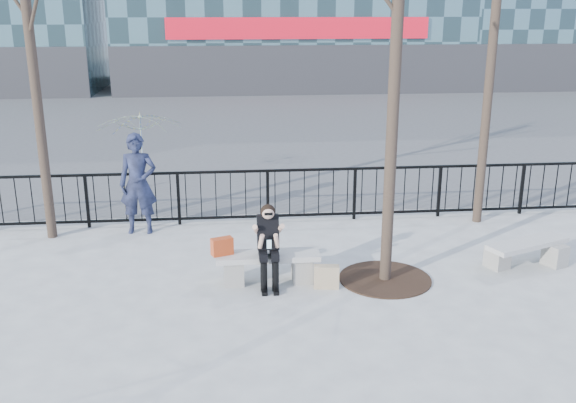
{
  "coord_description": "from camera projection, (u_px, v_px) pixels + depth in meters",
  "views": [
    {
      "loc": [
        -0.61,
        -9.5,
        4.29
      ],
      "look_at": [
        0.4,
        0.8,
        1.1
      ],
      "focal_mm": 40.0,
      "sensor_mm": 36.0,
      "label": 1
    }
  ],
  "objects": [
    {
      "name": "ground",
      "position": [
        268.0,
        282.0,
        10.36
      ],
      "size": [
        120.0,
        120.0,
        0.0
      ],
      "primitive_type": "plane",
      "color": "gray",
      "rests_on": "ground"
    },
    {
      "name": "handbag",
      "position": [
        222.0,
        246.0,
        10.13
      ],
      "size": [
        0.37,
        0.27,
        0.28
      ],
      "primitive_type": "cube",
      "rotation": [
        0.0,
        0.0,
        0.36
      ],
      "color": "#B83B16",
      "rests_on": "bench_main"
    },
    {
      "name": "bench_main",
      "position": [
        268.0,
        264.0,
        10.27
      ],
      "size": [
        1.65,
        0.46,
        0.49
      ],
      "color": "slate",
      "rests_on": "ground"
    },
    {
      "name": "seated_woman",
      "position": [
        269.0,
        246.0,
        10.01
      ],
      "size": [
        0.5,
        0.64,
        1.34
      ],
      "color": "black",
      "rests_on": "ground"
    },
    {
      "name": "railing",
      "position": [
        258.0,
        196.0,
        13.05
      ],
      "size": [
        14.0,
        0.06,
        1.1
      ],
      "color": "black",
      "rests_on": "ground"
    },
    {
      "name": "standing_man",
      "position": [
        138.0,
        184.0,
        12.33
      ],
      "size": [
        0.73,
        0.5,
        1.97
      ],
      "primitive_type": "imported",
      "rotation": [
        0.0,
        0.0,
        -0.03
      ],
      "color": "black",
      "rests_on": "ground"
    },
    {
      "name": "shopping_bag",
      "position": [
        326.0,
        277.0,
        10.08
      ],
      "size": [
        0.41,
        0.2,
        0.38
      ],
      "primitive_type": "cube",
      "rotation": [
        0.0,
        0.0,
        -0.13
      ],
      "color": "#C3B08A",
      "rests_on": "ground"
    },
    {
      "name": "vendor_umbrella",
      "position": [
        141.0,
        151.0,
        15.41
      ],
      "size": [
        2.66,
        2.68,
        1.85
      ],
      "primitive_type": "imported",
      "rotation": [
        0.0,
        0.0,
        -0.4
      ],
      "color": "yellow",
      "rests_on": "ground"
    },
    {
      "name": "bench_second",
      "position": [
        527.0,
        251.0,
        10.89
      ],
      "size": [
        1.54,
        0.43,
        0.46
      ],
      "rotation": [
        0.0,
        0.0,
        0.39
      ],
      "color": "slate",
      "rests_on": "ground"
    },
    {
      "name": "tree_grate",
      "position": [
        385.0,
        279.0,
        10.44
      ],
      "size": [
        1.5,
        1.5,
        0.02
      ],
      "primitive_type": "cylinder",
      "color": "black",
      "rests_on": "ground"
    },
    {
      "name": "street_surface",
      "position": [
        242.0,
        121.0,
        24.63
      ],
      "size": [
        60.0,
        23.0,
        0.01
      ],
      "primitive_type": "cube",
      "color": "#474747",
      "rests_on": "ground"
    }
  ]
}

